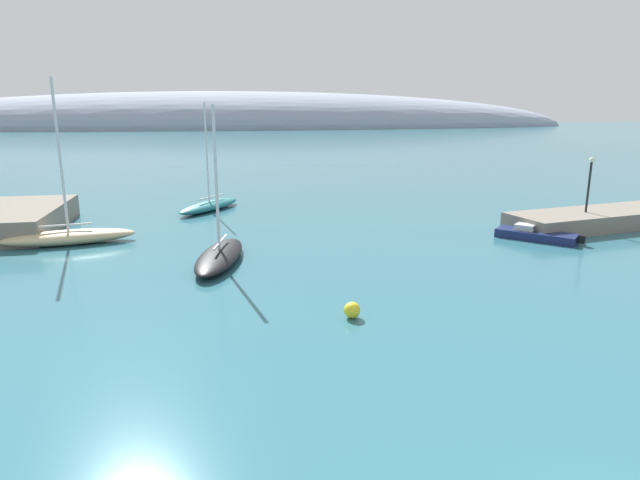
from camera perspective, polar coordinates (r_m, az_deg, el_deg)
name	(u,v)px	position (r m, az deg, el deg)	size (l,w,h in m)	color
breakwater_rocks	(617,217)	(46.83, 28.82, 2.13)	(18.13, 4.35, 1.25)	gray
distant_ridge	(235,128)	(245.83, -8.95, 11.63)	(314.94, 65.10, 31.04)	#8E99AD
sailboat_teal_near_shore	(209,205)	(47.97, -11.60, 3.63)	(6.20, 7.51, 9.18)	#1E6B70
sailboat_sand_mid_mooring	(69,236)	(38.90, -24.97, 0.40)	(8.47, 3.42, 10.56)	#C6B284
sailboat_black_outer_mooring	(220,255)	(31.66, -10.54, -1.53)	(3.91, 8.28, 8.89)	black
motorboat_navy_foreground	(536,235)	(39.41, 21.82, 0.51)	(4.80, 4.97, 0.97)	navy
mooring_buoy_yellow	(352,310)	(23.17, 3.41, -7.40)	(0.71, 0.71, 0.71)	yellow
harbor_lamp_post	(590,178)	(43.84, 26.57, 5.84)	(0.36, 0.36, 4.00)	black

